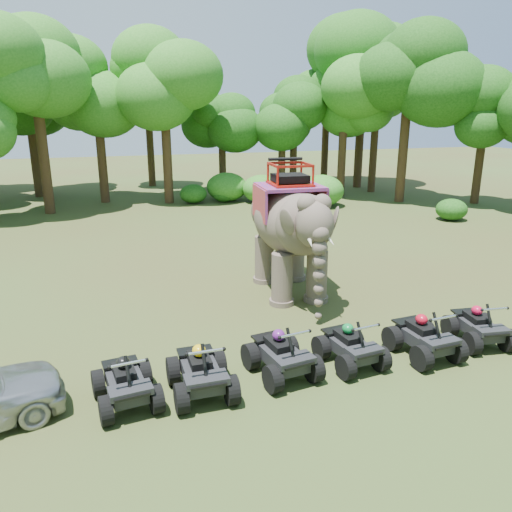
% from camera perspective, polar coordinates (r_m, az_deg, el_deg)
% --- Properties ---
extents(ground, '(110.00, 110.00, 0.00)m').
position_cam_1_polar(ground, '(13.83, 1.47, -8.94)').
color(ground, '#47381E').
rests_on(ground, ground).
extents(elephant, '(2.58, 5.32, 4.37)m').
position_cam_1_polar(elephant, '(16.35, 3.89, 3.23)').
color(elephant, '#51463B').
rests_on(elephant, ground).
extents(atv_0, '(1.44, 1.83, 1.25)m').
position_cam_1_polar(atv_0, '(10.93, -14.70, -13.23)').
color(atv_0, black).
rests_on(atv_0, ground).
extents(atv_1, '(1.32, 1.80, 1.32)m').
position_cam_1_polar(atv_1, '(10.99, -6.32, -12.35)').
color(atv_1, black).
rests_on(atv_1, ground).
extents(atv_2, '(1.55, 1.95, 1.31)m').
position_cam_1_polar(atv_2, '(11.64, 2.95, -10.55)').
color(atv_2, black).
rests_on(atv_2, ground).
extents(atv_3, '(1.41, 1.80, 1.23)m').
position_cam_1_polar(atv_3, '(12.29, 10.79, -9.50)').
color(atv_3, black).
rests_on(atv_3, ground).
extents(atv_4, '(1.41, 1.84, 1.30)m').
position_cam_1_polar(atv_4, '(13.13, 18.72, -8.21)').
color(atv_4, black).
rests_on(atv_4, ground).
extents(atv_5, '(1.40, 1.78, 1.22)m').
position_cam_1_polar(atv_5, '(14.34, 24.14, -6.86)').
color(atv_5, black).
rests_on(atv_5, ground).
extents(tree_0, '(6.74, 6.74, 9.62)m').
position_cam_1_polar(tree_0, '(32.62, -10.29, 14.35)').
color(tree_0, '#195114').
rests_on(tree_0, ground).
extents(tree_1, '(4.62, 4.62, 6.60)m').
position_cam_1_polar(tree_1, '(36.07, -3.89, 12.36)').
color(tree_1, '#195114').
rests_on(tree_1, ground).
extents(tree_2, '(4.83, 4.83, 6.90)m').
position_cam_1_polar(tree_2, '(35.80, 2.99, 12.58)').
color(tree_2, '#195114').
rests_on(tree_2, ground).
extents(tree_3, '(5.74, 5.74, 8.20)m').
position_cam_1_polar(tree_3, '(35.30, 9.90, 13.37)').
color(tree_3, '#195114').
rests_on(tree_3, ground).
extents(tree_4, '(6.95, 6.95, 9.93)m').
position_cam_1_polar(tree_4, '(33.92, 16.70, 14.28)').
color(tree_4, '#195114').
rests_on(tree_4, ground).
extents(tree_5, '(5.22, 5.22, 7.46)m').
position_cam_1_polar(tree_5, '(35.06, 24.36, 11.54)').
color(tree_5, '#195114').
rests_on(tree_5, ground).
extents(tree_30, '(6.61, 6.61, 9.45)m').
position_cam_1_polar(tree_30, '(31.22, -23.40, 13.04)').
color(tree_30, '#195114').
rests_on(tree_30, ground).
extents(tree_31, '(6.25, 6.25, 8.93)m').
position_cam_1_polar(tree_31, '(33.85, -17.45, 13.36)').
color(tree_31, '#195114').
rests_on(tree_31, ground).
extents(tree_33, '(5.96, 5.96, 8.52)m').
position_cam_1_polar(tree_33, '(37.61, -24.26, 12.62)').
color(tree_33, '#195114').
rests_on(tree_33, ground).
extents(tree_34, '(5.73, 5.73, 8.19)m').
position_cam_1_polar(tree_34, '(40.39, -12.08, 13.63)').
color(tree_34, '#195114').
rests_on(tree_34, ground).
extents(tree_35, '(6.44, 6.44, 9.20)m').
position_cam_1_polar(tree_35, '(38.73, -23.32, 13.31)').
color(tree_35, '#195114').
rests_on(tree_35, ground).
extents(tree_36, '(5.76, 5.76, 8.23)m').
position_cam_1_polar(tree_36, '(40.80, 7.95, 13.88)').
color(tree_36, '#195114').
rests_on(tree_36, ground).
extents(tree_37, '(5.22, 5.22, 7.46)m').
position_cam_1_polar(tree_37, '(37.14, 4.33, 13.14)').
color(tree_37, '#195114').
rests_on(tree_37, ground).
extents(tree_39, '(5.38, 5.38, 7.69)m').
position_cam_1_polar(tree_39, '(37.61, 13.38, 12.97)').
color(tree_39, '#195114').
rests_on(tree_39, ground).
extents(tree_41, '(7.61, 7.61, 10.87)m').
position_cam_1_polar(tree_41, '(39.64, 11.91, 15.53)').
color(tree_41, '#195114').
rests_on(tree_41, ground).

